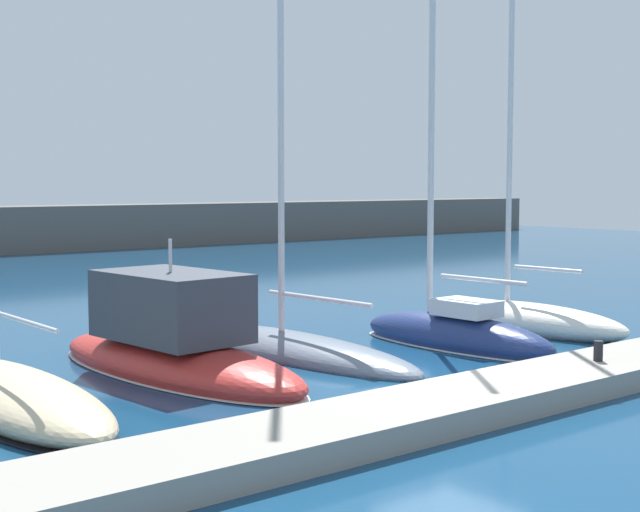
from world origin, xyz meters
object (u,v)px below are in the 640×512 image
Objects in this scene: sailboat_slate_third at (288,346)px; motorboat_red_second at (173,345)px; sailboat_navy_fourth at (455,332)px; dock_bollard at (598,351)px; sailboat_sand_nearest at (9,393)px; sailboat_ivory_fifth at (528,316)px.

motorboat_red_second is at bearing 88.94° from sailboat_slate_third.
dock_bollard is (-0.83, -4.87, 0.29)m from sailboat_navy_fourth.
sailboat_sand_nearest is 1.82× the size of motorboat_red_second.
sailboat_sand_nearest is at bearing 94.84° from sailboat_slate_third.
sailboat_sand_nearest is 1.34× the size of sailboat_navy_fourth.
motorboat_red_second is 11.04m from sailboat_ivory_fifth.
sailboat_slate_third is at bearing 114.67° from dock_bollard.
sailboat_sand_nearest reaches higher than sailboat_ivory_fifth.
motorboat_red_second is 0.62× the size of sailboat_slate_third.
motorboat_red_second is 0.74× the size of sailboat_navy_fourth.
sailboat_sand_nearest reaches higher than motorboat_red_second.
sailboat_slate_third reaches higher than dock_bollard.
sailboat_slate_third is 31.88× the size of dock_bollard.
sailboat_sand_nearest is 15.08m from sailboat_ivory_fifth.
sailboat_sand_nearest is 35.90× the size of dock_bollard.
sailboat_slate_third is at bearing -81.39° from sailboat_sand_nearest.
sailboat_slate_third is 1.19× the size of sailboat_navy_fourth.
sailboat_ivory_fifth is (10.94, -1.49, -0.17)m from motorboat_red_second.
dock_bollard is at bearing 136.90° from sailboat_ivory_fifth.
sailboat_slate_third is 7.60m from dock_bollard.
sailboat_ivory_fifth is (3.53, 0.37, 0.05)m from sailboat_navy_fourth.
sailboat_navy_fourth is (11.54, -0.89, 0.09)m from sailboat_sand_nearest.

